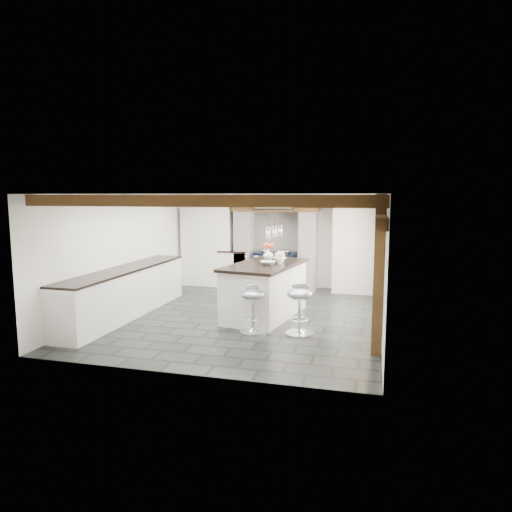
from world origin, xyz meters
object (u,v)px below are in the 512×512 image
(range_cooker, at_px, (275,270))
(kitchen_island, at_px, (265,289))
(bar_stool_near, at_px, (299,302))
(bar_stool_far, at_px, (253,302))

(range_cooker, height_order, kitchen_island, kitchen_island)
(range_cooker, xyz_separation_m, bar_stool_near, (1.19, -3.61, 0.07))
(bar_stool_near, distance_m, bar_stool_far, 0.77)
(kitchen_island, xyz_separation_m, bar_stool_near, (0.81, -0.98, 0.02))
(range_cooker, height_order, bar_stool_far, range_cooker)
(range_cooker, height_order, bar_stool_near, range_cooker)
(range_cooker, bearing_deg, kitchen_island, -81.94)
(bar_stool_far, bearing_deg, range_cooker, 78.15)
(range_cooker, distance_m, bar_stool_far, 3.73)
(kitchen_island, relative_size, bar_stool_far, 2.63)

